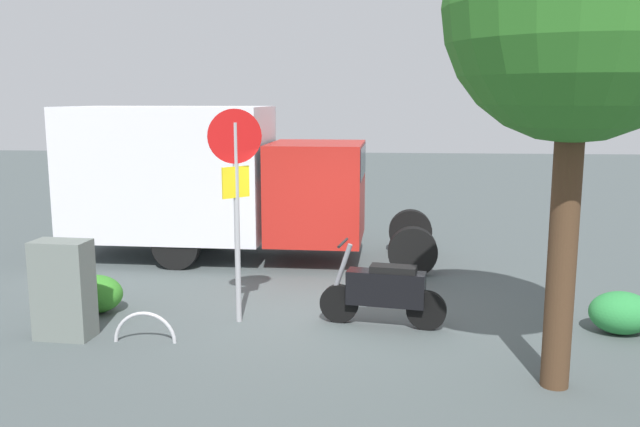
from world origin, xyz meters
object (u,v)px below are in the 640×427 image
motorcycle (385,291)px  box_truck_near (214,177)px  stop_sign (236,182)px  bike_rack_hoop (145,342)px  utility_cabinet (63,290)px  street_tree (578,11)px

motorcycle → box_truck_near: bearing=-39.3°
stop_sign → bike_rack_hoop: 2.49m
utility_cabinet → bike_rack_hoop: size_ratio=1.58×
utility_cabinet → bike_rack_hoop: utility_cabinet is taller
motorcycle → bike_rack_hoop: size_ratio=2.12×
stop_sign → street_tree: street_tree is taller
motorcycle → utility_cabinet: utility_cabinet is taller
street_tree → utility_cabinet: size_ratio=4.11×
street_tree → utility_cabinet: bearing=-9.5°
stop_sign → street_tree: bearing=154.9°
box_truck_near → bike_rack_hoop: size_ratio=8.61×
box_truck_near → bike_rack_hoop: 5.03m
box_truck_near → street_tree: 8.11m
stop_sign → bike_rack_hoop: (1.07, 0.93, -2.04)m
street_tree → utility_cabinet: 7.15m
utility_cabinet → street_tree: bearing=170.5°
box_truck_near → stop_sign: size_ratio=2.39×
box_truck_near → street_tree: size_ratio=1.33×
motorcycle → street_tree: street_tree is taller
bike_rack_hoop → utility_cabinet: bearing=-4.5°
stop_sign → box_truck_near: bearing=-72.0°
stop_sign → bike_rack_hoop: size_ratio=3.60×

